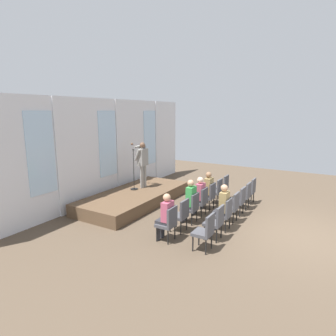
{
  "coord_description": "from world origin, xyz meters",
  "views": [
    {
      "loc": [
        -8.04,
        -0.51,
        3.35
      ],
      "look_at": [
        0.2,
        4.31,
        1.42
      ],
      "focal_mm": 30.14,
      "sensor_mm": 36.0,
      "label": 1
    }
  ],
  "objects_px": {
    "audience_r0_c2": "(189,199)",
    "chair_r1_c5": "(245,194)",
    "chair_r1_c1": "(216,221)",
    "chair_r1_c4": "(239,199)",
    "chair_r1_c6": "(250,189)",
    "audience_r0_c3": "(199,194)",
    "mic_stand": "(134,181)",
    "chair_r0_c2": "(192,206)",
    "chair_r0_c0": "(168,222)",
    "chair_r0_c4": "(209,195)",
    "speaker": "(143,161)",
    "chair_r0_c1": "(181,213)",
    "chair_r0_c6": "(223,186)",
    "audience_r1_c2": "(222,205)",
    "audience_r0_c0": "(166,215)",
    "chair_r1_c2": "(225,212)",
    "audience_r0_c4": "(207,189)",
    "chair_r1_c0": "(206,230)",
    "chair_r1_c3": "(233,205)",
    "chair_r0_c5": "(217,190)",
    "chair_r0_c3": "(201,200)"
  },
  "relations": [
    {
      "from": "chair_r1_c3",
      "to": "audience_r0_c4",
      "type": "bearing_deg",
      "value": 58.01
    },
    {
      "from": "chair_r0_c0",
      "to": "chair_r1_c2",
      "type": "height_order",
      "value": "same"
    },
    {
      "from": "chair_r1_c4",
      "to": "audience_r0_c3",
      "type": "bearing_deg",
      "value": 121.95
    },
    {
      "from": "chair_r1_c1",
      "to": "chair_r1_c5",
      "type": "height_order",
      "value": "same"
    },
    {
      "from": "audience_r0_c0",
      "to": "chair_r1_c4",
      "type": "height_order",
      "value": "audience_r0_c0"
    },
    {
      "from": "chair_r0_c6",
      "to": "chair_r1_c3",
      "type": "bearing_deg",
      "value": -153.66
    },
    {
      "from": "chair_r1_c4",
      "to": "chair_r1_c5",
      "type": "height_order",
      "value": "same"
    },
    {
      "from": "chair_r1_c6",
      "to": "chair_r1_c1",
      "type": "bearing_deg",
      "value": 180.0
    },
    {
      "from": "chair_r1_c6",
      "to": "speaker",
      "type": "bearing_deg",
      "value": 110.8
    },
    {
      "from": "audience_r0_c2",
      "to": "audience_r1_c2",
      "type": "relative_size",
      "value": 1.0
    },
    {
      "from": "audience_r1_c2",
      "to": "audience_r0_c0",
      "type": "bearing_deg",
      "value": 143.32
    },
    {
      "from": "chair_r1_c1",
      "to": "chair_r1_c2",
      "type": "xyz_separation_m",
      "value": [
        0.7,
        0.0,
        0.0
      ]
    },
    {
      "from": "chair_r0_c6",
      "to": "chair_r1_c3",
      "type": "height_order",
      "value": "same"
    },
    {
      "from": "chair_r0_c0",
      "to": "chair_r0_c6",
      "type": "bearing_deg",
      "value": 0.0
    },
    {
      "from": "chair_r0_c2",
      "to": "chair_r0_c1",
      "type": "bearing_deg",
      "value": 180.0
    },
    {
      "from": "audience_r0_c3",
      "to": "chair_r1_c5",
      "type": "distance_m",
      "value": 1.8
    },
    {
      "from": "mic_stand",
      "to": "chair_r1_c0",
      "type": "bearing_deg",
      "value": -120.74
    },
    {
      "from": "audience_r0_c3",
      "to": "speaker",
      "type": "bearing_deg",
      "value": 76.24
    },
    {
      "from": "chair_r1_c4",
      "to": "mic_stand",
      "type": "bearing_deg",
      "value": 96.99
    },
    {
      "from": "chair_r0_c6",
      "to": "chair_r1_c4",
      "type": "distance_m",
      "value": 1.74
    },
    {
      "from": "audience_r0_c3",
      "to": "chair_r1_c1",
      "type": "height_order",
      "value": "audience_r0_c3"
    },
    {
      "from": "audience_r0_c0",
      "to": "audience_r0_c3",
      "type": "xyz_separation_m",
      "value": [
        2.1,
        -0.0,
        0.0
      ]
    },
    {
      "from": "chair_r1_c1",
      "to": "audience_r0_c4",
      "type": "bearing_deg",
      "value": 28.08
    },
    {
      "from": "chair_r0_c0",
      "to": "chair_r0_c3",
      "type": "relative_size",
      "value": 1.0
    },
    {
      "from": "chair_r0_c4",
      "to": "chair_r0_c5",
      "type": "distance_m",
      "value": 0.7
    },
    {
      "from": "audience_r0_c3",
      "to": "chair_r0_c4",
      "type": "xyz_separation_m",
      "value": [
        0.7,
        -0.08,
        -0.19
      ]
    },
    {
      "from": "audience_r0_c2",
      "to": "chair_r1_c5",
      "type": "xyz_separation_m",
      "value": [
        2.1,
        -1.12,
        -0.21
      ]
    },
    {
      "from": "audience_r0_c0",
      "to": "chair_r1_c0",
      "type": "height_order",
      "value": "audience_r0_c0"
    },
    {
      "from": "chair_r0_c1",
      "to": "chair_r1_c1",
      "type": "xyz_separation_m",
      "value": [
        0.0,
        -1.04,
        0.0
      ]
    },
    {
      "from": "chair_r1_c6",
      "to": "audience_r0_c2",
      "type": "bearing_deg",
      "value": 158.21
    },
    {
      "from": "speaker",
      "to": "chair_r0_c4",
      "type": "bearing_deg",
      "value": -89.09
    },
    {
      "from": "speaker",
      "to": "chair_r1_c1",
      "type": "bearing_deg",
      "value": -118.41
    },
    {
      "from": "audience_r0_c3",
      "to": "mic_stand",
      "type": "bearing_deg",
      "value": 85.45
    },
    {
      "from": "audience_r0_c0",
      "to": "chair_r1_c2",
      "type": "height_order",
      "value": "audience_r0_c0"
    },
    {
      "from": "chair_r0_c4",
      "to": "audience_r0_c2",
      "type": "bearing_deg",
      "value": 176.73
    },
    {
      "from": "speaker",
      "to": "audience_r0_c2",
      "type": "relative_size",
      "value": 1.3
    },
    {
      "from": "chair_r0_c1",
      "to": "chair_r1_c0",
      "type": "bearing_deg",
      "value": -123.95
    },
    {
      "from": "audience_r0_c0",
      "to": "chair_r0_c6",
      "type": "xyz_separation_m",
      "value": [
        4.19,
        -0.08,
        -0.18
      ]
    },
    {
      "from": "chair_r1_c1",
      "to": "chair_r1_c4",
      "type": "bearing_deg",
      "value": 0.0
    },
    {
      "from": "chair_r0_c2",
      "to": "chair_r0_c0",
      "type": "bearing_deg",
      "value": 180.0
    },
    {
      "from": "audience_r0_c3",
      "to": "chair_r1_c4",
      "type": "bearing_deg",
      "value": -58.05
    },
    {
      "from": "chair_r0_c2",
      "to": "chair_r1_c4",
      "type": "xyz_separation_m",
      "value": [
        1.4,
        -1.04,
        0.0
      ]
    },
    {
      "from": "audience_r0_c2",
      "to": "chair_r1_c5",
      "type": "bearing_deg",
      "value": -28.06
    },
    {
      "from": "audience_r0_c0",
      "to": "audience_r1_c2",
      "type": "xyz_separation_m",
      "value": [
        1.4,
        -1.04,
        0.03
      ]
    },
    {
      "from": "audience_r0_c3",
      "to": "chair_r0_c4",
      "type": "distance_m",
      "value": 0.73
    },
    {
      "from": "mic_stand",
      "to": "chair_r0_c1",
      "type": "distance_m",
      "value": 3.29
    },
    {
      "from": "audience_r0_c0",
      "to": "chair_r0_c2",
      "type": "height_order",
      "value": "audience_r0_c0"
    },
    {
      "from": "chair_r1_c0",
      "to": "chair_r1_c2",
      "type": "distance_m",
      "value": 1.4
    },
    {
      "from": "chair_r0_c1",
      "to": "chair_r1_c1",
      "type": "distance_m",
      "value": 1.04
    },
    {
      "from": "speaker",
      "to": "chair_r0_c1",
      "type": "distance_m",
      "value": 3.56
    }
  ]
}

